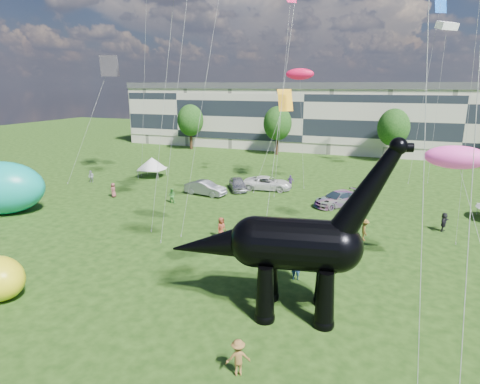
% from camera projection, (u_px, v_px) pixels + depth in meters
% --- Properties ---
extents(ground, '(220.00, 220.00, 0.00)m').
position_uv_depth(ground, '(222.00, 312.00, 23.13)').
color(ground, '#16330C').
rests_on(ground, ground).
extents(terrace_row, '(78.00, 11.00, 12.00)m').
position_uv_depth(terrace_row, '(309.00, 119.00, 80.19)').
color(terrace_row, beige).
rests_on(terrace_row, ground).
extents(tree_far_left, '(5.20, 5.20, 9.44)m').
position_uv_depth(tree_far_left, '(190.00, 118.00, 79.68)').
color(tree_far_left, '#382314').
rests_on(tree_far_left, ground).
extents(tree_mid_left, '(5.20, 5.20, 9.44)m').
position_uv_depth(tree_mid_left, '(278.00, 121.00, 73.40)').
color(tree_mid_left, '#382314').
rests_on(tree_mid_left, ground).
extents(tree_mid_right, '(5.20, 5.20, 9.44)m').
position_uv_depth(tree_mid_right, '(394.00, 124.00, 66.43)').
color(tree_mid_right, '#382314').
rests_on(tree_mid_right, ground).
extents(dinosaur_sculpture, '(13.03, 4.59, 10.61)m').
position_uv_depth(dinosaur_sculpture, '(287.00, 247.00, 22.26)').
color(dinosaur_sculpture, black).
rests_on(dinosaur_sculpture, ground).
extents(car_silver, '(3.89, 4.89, 1.56)m').
position_uv_depth(car_silver, '(238.00, 184.00, 49.61)').
color(car_silver, '#A3A4A8').
rests_on(car_silver, ground).
extents(car_grey, '(5.24, 2.37, 1.67)m').
position_uv_depth(car_grey, '(205.00, 188.00, 47.47)').
color(car_grey, slate).
rests_on(car_grey, ground).
extents(car_white, '(6.34, 3.65, 1.66)m').
position_uv_depth(car_white, '(268.00, 183.00, 49.83)').
color(car_white, white).
rests_on(car_white, ground).
extents(car_dark, '(5.43, 5.80, 1.64)m').
position_uv_depth(car_dark, '(338.00, 199.00, 43.13)').
color(car_dark, '#595960').
rests_on(car_dark, ground).
extents(gazebo_left, '(4.57, 4.57, 2.82)m').
position_uv_depth(gazebo_left, '(152.00, 163.00, 56.36)').
color(gazebo_left, silver).
rests_on(gazebo_left, ground).
extents(inflatable_teal, '(9.98, 8.42, 5.33)m').
position_uv_depth(inflatable_teal, '(1.00, 188.00, 40.24)').
color(inflatable_teal, '#0DA395').
rests_on(inflatable_teal, ground).
extents(visitors, '(49.82, 42.16, 1.87)m').
position_uv_depth(visitors, '(275.00, 216.00, 37.39)').
color(visitors, '#4E3476').
rests_on(visitors, ground).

